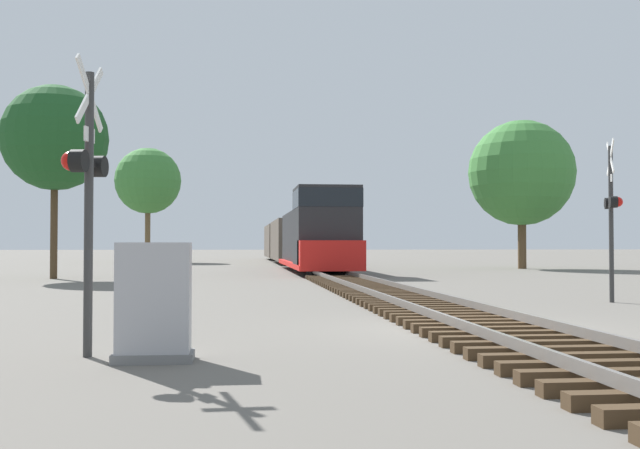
{
  "coord_description": "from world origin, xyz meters",
  "views": [
    {
      "loc": [
        -4.28,
        -12.84,
        1.51
      ],
      "look_at": [
        -1.7,
        10.32,
        2.13
      ],
      "focal_mm": 42.0,
      "sensor_mm": 36.0,
      "label": 1
    }
  ],
  "objects_px": {
    "tree_far_right": "(55,138)",
    "crossing_signal_near": "(87,180)",
    "freight_train": "(295,240)",
    "tree_deep_background": "(148,181)",
    "tree_mid_background": "(522,173)",
    "relay_cabinet": "(154,303)",
    "crossing_signal_far": "(612,209)"
  },
  "relations": [
    {
      "from": "crossing_signal_near",
      "to": "tree_far_right",
      "type": "relative_size",
      "value": 0.47
    },
    {
      "from": "tree_mid_background",
      "to": "tree_deep_background",
      "type": "xyz_separation_m",
      "value": [
        -25.21,
        20.39,
        0.98
      ]
    },
    {
      "from": "relay_cabinet",
      "to": "tree_far_right",
      "type": "relative_size",
      "value": 0.18
    },
    {
      "from": "freight_train",
      "to": "crossing_signal_near",
      "type": "distance_m",
      "value": 44.96
    },
    {
      "from": "crossing_signal_near",
      "to": "tree_mid_background",
      "type": "distance_m",
      "value": 39.75
    },
    {
      "from": "tree_deep_background",
      "to": "crossing_signal_near",
      "type": "bearing_deg",
      "value": -84.19
    },
    {
      "from": "freight_train",
      "to": "tree_deep_background",
      "type": "xyz_separation_m",
      "value": [
        -11.87,
        10.27,
        5.13
      ]
    },
    {
      "from": "tree_far_right",
      "to": "tree_mid_background",
      "type": "distance_m",
      "value": 27.81
    },
    {
      "from": "relay_cabinet",
      "to": "crossing_signal_near",
      "type": "bearing_deg",
      "value": 152.96
    },
    {
      "from": "crossing_signal_far",
      "to": "tree_mid_background",
      "type": "xyz_separation_m",
      "value": [
        7.88,
        26.21,
        3.51
      ]
    },
    {
      "from": "crossing_signal_near",
      "to": "tree_mid_background",
      "type": "xyz_separation_m",
      "value": [
        19.63,
        34.39,
        3.57
      ]
    },
    {
      "from": "crossing_signal_near",
      "to": "crossing_signal_far",
      "type": "bearing_deg",
      "value": 135.69
    },
    {
      "from": "tree_far_right",
      "to": "crossing_signal_near",
      "type": "bearing_deg",
      "value": -75.76
    },
    {
      "from": "crossing_signal_near",
      "to": "tree_mid_background",
      "type": "relative_size",
      "value": 0.43
    },
    {
      "from": "relay_cabinet",
      "to": "tree_far_right",
      "type": "xyz_separation_m",
      "value": [
        -6.92,
        24.02,
        5.44
      ]
    },
    {
      "from": "relay_cabinet",
      "to": "tree_mid_background",
      "type": "bearing_deg",
      "value": 61.82
    },
    {
      "from": "crossing_signal_near",
      "to": "relay_cabinet",
      "type": "xyz_separation_m",
      "value": [
        0.95,
        -0.48,
        -1.63
      ]
    },
    {
      "from": "crossing_signal_far",
      "to": "crossing_signal_near",
      "type": "bearing_deg",
      "value": 142.21
    },
    {
      "from": "crossing_signal_far",
      "to": "tree_deep_background",
      "type": "relative_size",
      "value": 0.44
    },
    {
      "from": "crossing_signal_near",
      "to": "relay_cabinet",
      "type": "relative_size",
      "value": 2.61
    },
    {
      "from": "freight_train",
      "to": "tree_far_right",
      "type": "height_order",
      "value": "tree_far_right"
    },
    {
      "from": "crossing_signal_far",
      "to": "tree_deep_background",
      "type": "distance_m",
      "value": 49.93
    },
    {
      "from": "relay_cabinet",
      "to": "tree_far_right",
      "type": "height_order",
      "value": "tree_far_right"
    },
    {
      "from": "tree_far_right",
      "to": "tree_deep_background",
      "type": "bearing_deg",
      "value": 89.27
    },
    {
      "from": "crossing_signal_near",
      "to": "tree_deep_background",
      "type": "relative_size",
      "value": 0.41
    },
    {
      "from": "crossing_signal_near",
      "to": "tree_deep_background",
      "type": "height_order",
      "value": "tree_deep_background"
    },
    {
      "from": "freight_train",
      "to": "crossing_signal_far",
      "type": "height_order",
      "value": "freight_train"
    },
    {
      "from": "freight_train",
      "to": "crossing_signal_far",
      "type": "xyz_separation_m",
      "value": [
        5.46,
        -36.34,
        0.63
      ]
    },
    {
      "from": "tree_mid_background",
      "to": "tree_deep_background",
      "type": "height_order",
      "value": "tree_deep_background"
    },
    {
      "from": "crossing_signal_far",
      "to": "tree_far_right",
      "type": "bearing_deg",
      "value": 66.47
    },
    {
      "from": "tree_mid_background",
      "to": "freight_train",
      "type": "bearing_deg",
      "value": 142.8
    },
    {
      "from": "relay_cabinet",
      "to": "tree_deep_background",
      "type": "relative_size",
      "value": 0.16
    }
  ]
}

